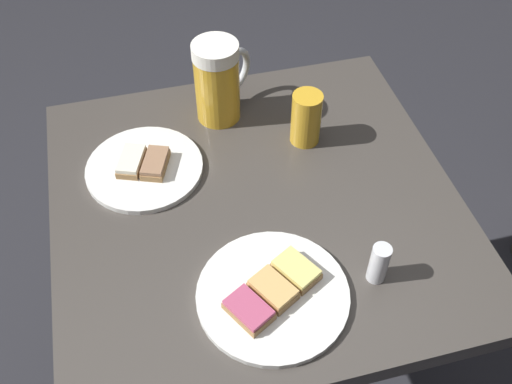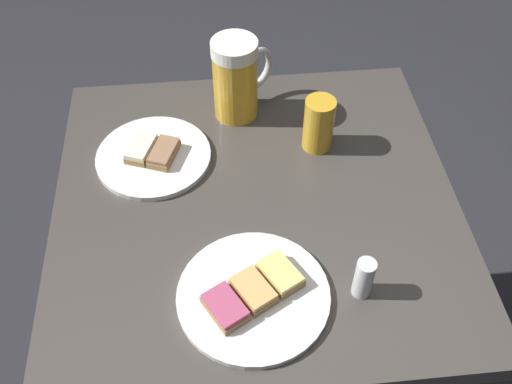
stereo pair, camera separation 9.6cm
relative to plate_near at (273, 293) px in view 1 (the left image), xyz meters
name	(u,v)px [view 1 (the left image)]	position (x,y,z in m)	size (l,w,h in m)	color
ground_plane	(256,378)	(-0.02, -0.19, -0.72)	(6.00, 6.00, 0.00)	#28282D
cafe_table	(256,259)	(-0.02, -0.19, -0.18)	(0.67, 0.67, 0.71)	black
plate_near	(273,293)	(0.00, 0.00, 0.00)	(0.22, 0.22, 0.03)	white
plate_far	(144,167)	(0.15, -0.30, 0.00)	(0.20, 0.20, 0.03)	white
beer_mug	(219,81)	(-0.01, -0.42, 0.07)	(0.12, 0.11, 0.16)	gold
beer_glass_small	(306,118)	(-0.15, -0.31, 0.04)	(0.05, 0.05, 0.10)	gold
salt_shaker	(379,263)	(-0.16, 0.01, 0.03)	(0.03, 0.03, 0.07)	silver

